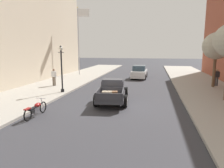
# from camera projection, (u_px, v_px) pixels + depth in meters

# --- Properties ---
(ground_plane) EXTENTS (140.00, 140.00, 0.00)m
(ground_plane) POSITION_uv_depth(u_px,v_px,m) (115.00, 105.00, 13.64)
(ground_plane) COLOR #333338
(sidewalk_left) EXTENTS (5.50, 64.00, 0.15)m
(sidewalk_left) POSITION_uv_depth(u_px,v_px,m) (19.00, 99.00, 15.07)
(sidewalk_left) COLOR #9E998E
(sidewalk_left) RESTS_ON ground
(hotrod_truck_gunmetal) EXTENTS (2.53, 5.06, 1.58)m
(hotrod_truck_gunmetal) POSITION_uv_depth(u_px,v_px,m) (113.00, 90.00, 14.69)
(hotrod_truck_gunmetal) COLOR #333338
(hotrod_truck_gunmetal) RESTS_ON ground
(motorcycle_parked) EXTENTS (0.62, 2.12, 0.93)m
(motorcycle_parked) POSITION_uv_depth(u_px,v_px,m) (36.00, 109.00, 11.23)
(motorcycle_parked) COLOR black
(motorcycle_parked) RESTS_ON ground
(car_background_white) EXTENTS (1.96, 4.34, 1.65)m
(car_background_white) POSITION_uv_depth(u_px,v_px,m) (139.00, 72.00, 25.99)
(car_background_white) COLOR silver
(car_background_white) RESTS_ON ground
(pedestrian_sidewalk_left) EXTENTS (0.53, 0.22, 1.65)m
(pedestrian_sidewalk_left) POSITION_uv_depth(u_px,v_px,m) (54.00, 76.00, 19.87)
(pedestrian_sidewalk_left) COLOR brown
(pedestrian_sidewalk_left) RESTS_ON sidewalk_left
(pedestrian_sidewalk_right) EXTENTS (0.53, 0.22, 1.65)m
(pedestrian_sidewalk_right) POSITION_uv_depth(u_px,v_px,m) (217.00, 76.00, 19.73)
(pedestrian_sidewalk_right) COLOR #333338
(pedestrian_sidewalk_right) RESTS_ON sidewalk_right
(street_lamp_near) EXTENTS (0.50, 0.32, 3.85)m
(street_lamp_near) POSITION_uv_depth(u_px,v_px,m) (61.00, 65.00, 16.73)
(street_lamp_near) COLOR black
(street_lamp_near) RESTS_ON sidewalk_left
(flagpole) EXTENTS (1.74, 0.16, 9.16)m
(flagpole) POSITION_uv_depth(u_px,v_px,m) (80.00, 34.00, 27.86)
(flagpole) COLOR #B2B2B7
(flagpole) RESTS_ON sidewalk_left
(street_tree_second) EXTENTS (2.47, 2.47, 5.07)m
(street_tree_second) POSITION_uv_depth(u_px,v_px,m) (216.00, 46.00, 18.71)
(street_tree_second) COLOR brown
(street_tree_second) RESTS_ON sidewalk_right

